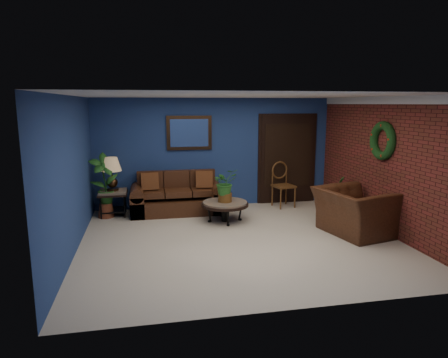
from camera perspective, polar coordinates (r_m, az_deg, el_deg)
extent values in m
plane|color=beige|center=(7.15, 2.29, -8.65)|extent=(5.50, 5.50, 0.00)
cube|color=navy|center=(9.26, -1.27, 3.77)|extent=(5.50, 0.04, 2.50)
cube|color=navy|center=(6.75, -20.96, 0.45)|extent=(0.04, 5.00, 2.50)
cube|color=maroon|center=(7.94, 22.05, 1.82)|extent=(0.04, 5.00, 2.50)
cube|color=white|center=(6.75, 2.46, 11.81)|extent=(5.50, 5.00, 0.02)
cube|color=white|center=(7.85, 22.48, 10.36)|extent=(0.03, 5.00, 0.14)
cube|color=#3C2615|center=(9.09, -4.99, 6.58)|extent=(1.02, 0.06, 0.77)
cube|color=black|center=(9.71, 9.00, 2.77)|extent=(1.44, 0.06, 2.18)
torus|color=black|center=(7.90, 21.72, 5.10)|extent=(0.16, 0.72, 0.72)
cube|color=#492515|center=(8.86, -6.62, -3.76)|extent=(2.03, 0.87, 0.33)
cube|color=#492515|center=(9.10, -6.82, -1.42)|extent=(1.73, 0.24, 0.83)
cube|color=#492515|center=(8.71, -10.42, -2.04)|extent=(0.56, 0.60, 0.13)
cube|color=#492515|center=(8.73, -6.63, -1.89)|extent=(0.56, 0.60, 0.13)
cube|color=#492515|center=(8.80, -2.88, -1.74)|extent=(0.56, 0.60, 0.13)
cube|color=#492515|center=(8.82, -12.25, -3.57)|extent=(0.29, 0.87, 0.46)
cube|color=#492515|center=(8.95, -1.09, -3.12)|extent=(0.29, 0.87, 0.46)
cube|color=#5F3117|center=(8.69, -10.56, -0.36)|extent=(0.37, 0.11, 0.37)
cube|color=#5F3117|center=(8.78, -2.85, -0.08)|extent=(0.37, 0.11, 0.37)
cylinder|color=#564F4B|center=(8.12, 0.13, -3.43)|extent=(0.90, 0.90, 0.05)
cylinder|color=black|center=(8.12, 0.13, -3.67)|extent=(0.96, 0.96, 0.05)
cylinder|color=black|center=(8.17, 0.13, -4.83)|extent=(0.14, 0.14, 0.36)
cube|color=#564F4B|center=(8.83, -15.60, -1.76)|extent=(0.57, 0.57, 0.05)
cube|color=black|center=(8.84, -15.58, -2.01)|extent=(0.60, 0.60, 0.04)
cube|color=black|center=(8.92, -15.47, -4.29)|extent=(0.51, 0.51, 0.03)
cylinder|color=black|center=(8.68, -17.19, -3.83)|extent=(0.03, 0.03, 0.52)
cylinder|color=black|center=(8.64, -14.05, -3.74)|extent=(0.03, 0.03, 0.52)
cylinder|color=black|center=(9.14, -16.90, -3.10)|extent=(0.03, 0.03, 0.52)
cylinder|color=black|center=(9.10, -13.92, -3.00)|extent=(0.03, 0.03, 0.52)
cylinder|color=#3C2615|center=(8.82, -15.61, -1.44)|extent=(0.25, 0.25, 0.05)
sphere|color=#3C2615|center=(8.79, -15.65, -0.65)|extent=(0.23, 0.23, 0.23)
cylinder|color=#3C2615|center=(8.76, -15.72, 0.55)|extent=(0.02, 0.02, 0.29)
cone|color=#9D7E56|center=(8.73, -15.78, 1.88)|extent=(0.41, 0.41, 0.29)
cube|color=brown|center=(9.35, 8.53, -1.01)|extent=(0.53, 0.53, 0.04)
torus|color=brown|center=(9.45, 7.95, 1.27)|extent=(0.42, 0.13, 0.42)
cylinder|color=brown|center=(9.15, 8.10, -2.90)|extent=(0.04, 0.04, 0.47)
cylinder|color=brown|center=(9.35, 10.09, -2.66)|extent=(0.04, 0.04, 0.47)
cylinder|color=brown|center=(9.46, 6.91, -2.41)|extent=(0.04, 0.04, 0.47)
cylinder|color=brown|center=(9.66, 8.85, -2.20)|extent=(0.04, 0.04, 0.47)
imported|color=#492515|center=(7.73, 18.20, -4.45)|extent=(1.38, 1.50, 0.84)
cylinder|color=brown|center=(8.09, 0.13, -2.64)|extent=(0.28, 0.28, 0.18)
imported|color=#1F5119|center=(8.02, 0.13, -0.48)|extent=(0.61, 0.57, 0.54)
cylinder|color=brown|center=(8.89, 15.56, -4.48)|extent=(0.26, 0.26, 0.20)
imported|color=#1F5119|center=(8.79, 15.69, -1.89)|extent=(0.48, 0.44, 0.72)
cylinder|color=brown|center=(8.83, -16.49, -4.29)|extent=(0.34, 0.34, 0.30)
imported|color=#1F5119|center=(8.69, -16.72, -0.10)|extent=(0.66, 0.52, 1.12)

